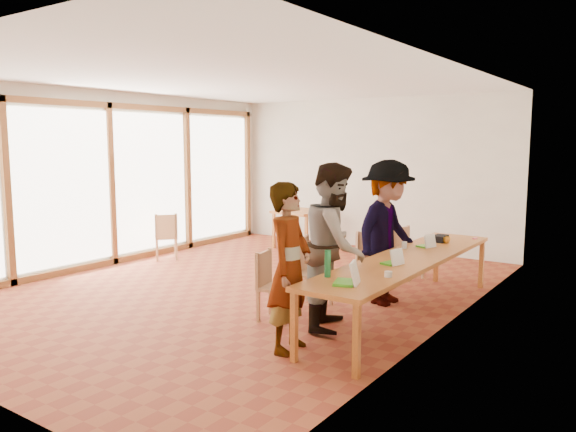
# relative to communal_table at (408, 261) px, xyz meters

# --- Properties ---
(ground) EXTENTS (8.00, 8.00, 0.00)m
(ground) POSITION_rel_communal_table_xyz_m (-2.50, -0.06, -0.70)
(ground) COLOR brown
(ground) RESTS_ON ground
(wall_back) EXTENTS (6.00, 0.10, 3.00)m
(wall_back) POSITION_rel_communal_table_xyz_m (-2.50, 3.94, 0.80)
(wall_back) COLOR beige
(wall_back) RESTS_ON ground
(wall_right) EXTENTS (0.10, 8.00, 3.00)m
(wall_right) POSITION_rel_communal_table_xyz_m (0.50, -0.06, 0.80)
(wall_right) COLOR beige
(wall_right) RESTS_ON ground
(window_wall) EXTENTS (0.10, 8.00, 3.00)m
(window_wall) POSITION_rel_communal_table_xyz_m (-5.46, -0.06, 0.80)
(window_wall) COLOR white
(window_wall) RESTS_ON ground
(ceiling) EXTENTS (6.00, 8.00, 0.04)m
(ceiling) POSITION_rel_communal_table_xyz_m (-2.50, -0.06, 2.32)
(ceiling) COLOR white
(ceiling) RESTS_ON wall_back
(communal_table) EXTENTS (0.80, 4.00, 0.75)m
(communal_table) POSITION_rel_communal_table_xyz_m (0.00, 0.00, 0.00)
(communal_table) COLOR #C96E2C
(communal_table) RESTS_ON ground
(side_table) EXTENTS (0.90, 0.90, 0.75)m
(side_table) POSITION_rel_communal_table_xyz_m (-3.63, 3.14, -0.03)
(side_table) COLOR #C96E2C
(side_table) RESTS_ON ground
(chair_near) EXTENTS (0.45, 0.45, 0.44)m
(chair_near) POSITION_rel_communal_table_xyz_m (-1.33, -1.00, -0.19)
(chair_near) COLOR tan
(chair_near) RESTS_ON ground
(chair_mid) EXTENTS (0.46, 0.46, 0.48)m
(chair_mid) POSITION_rel_communal_table_xyz_m (-1.28, -0.28, -0.15)
(chair_mid) COLOR tan
(chair_mid) RESTS_ON ground
(chair_far) EXTENTS (0.46, 0.46, 0.45)m
(chair_far) POSITION_rel_communal_table_xyz_m (-0.99, 0.97, -0.18)
(chair_far) COLOR tan
(chair_far) RESTS_ON ground
(chair_empty) EXTENTS (0.47, 0.47, 0.43)m
(chair_empty) POSITION_rel_communal_table_xyz_m (-0.85, 1.92, -0.21)
(chair_empty) COLOR tan
(chair_empty) RESTS_ON ground
(chair_spare) EXTENTS (0.56, 0.56, 0.45)m
(chair_spare) POSITION_rel_communal_table_xyz_m (-4.93, 0.69, -0.18)
(chair_spare) COLOR tan
(chair_spare) RESTS_ON ground
(person_near) EXTENTS (0.53, 0.70, 1.73)m
(person_near) POSITION_rel_communal_table_xyz_m (-0.56, -1.70, 0.16)
(person_near) COLOR gray
(person_near) RESTS_ON ground
(person_mid) EXTENTS (1.00, 1.12, 1.90)m
(person_mid) POSITION_rel_communal_table_xyz_m (-0.55, -0.80, 0.25)
(person_mid) COLOR gray
(person_mid) RESTS_ON ground
(person_far) EXTENTS (0.80, 1.28, 1.90)m
(person_far) POSITION_rel_communal_table_xyz_m (-0.47, 0.42, 0.25)
(person_far) COLOR gray
(person_far) RESTS_ON ground
(laptop_near) EXTENTS (0.31, 0.32, 0.23)m
(laptop_near) POSITION_rel_communal_table_xyz_m (0.05, -1.55, 0.11)
(laptop_near) COLOR green
(laptop_near) RESTS_ON communal_table
(laptop_mid) EXTENTS (0.23, 0.25, 0.19)m
(laptop_mid) POSITION_rel_communal_table_xyz_m (0.04, -0.48, 0.10)
(laptop_mid) COLOR green
(laptop_mid) RESTS_ON communal_table
(laptop_far) EXTENTS (0.24, 0.25, 0.18)m
(laptop_far) POSITION_rel_communal_table_xyz_m (-0.04, 0.75, 0.10)
(laptop_far) COLOR green
(laptop_far) RESTS_ON communal_table
(yellow_mug) EXTENTS (0.13, 0.13, 0.09)m
(yellow_mug) POSITION_rel_communal_table_xyz_m (0.05, 1.21, 0.09)
(yellow_mug) COLOR orange
(yellow_mug) RESTS_ON communal_table
(green_bottle) EXTENTS (0.07, 0.07, 0.28)m
(green_bottle) POSITION_rel_communal_table_xyz_m (-0.28, -1.42, 0.19)
(green_bottle) COLOR #1F743C
(green_bottle) RESTS_ON communal_table
(clear_glass) EXTENTS (0.07, 0.07, 0.09)m
(clear_glass) POSITION_rel_communal_table_xyz_m (-0.26, 0.50, 0.09)
(clear_glass) COLOR silver
(clear_glass) RESTS_ON communal_table
(condiment_cup) EXTENTS (0.08, 0.08, 0.06)m
(condiment_cup) POSITION_rel_communal_table_xyz_m (0.23, -1.06, 0.08)
(condiment_cup) COLOR white
(condiment_cup) RESTS_ON communal_table
(pink_phone) EXTENTS (0.05, 0.10, 0.01)m
(pink_phone) POSITION_rel_communal_table_xyz_m (0.28, 1.77, 0.05)
(pink_phone) COLOR #D84D63
(pink_phone) RESTS_ON communal_table
(black_pouch) EXTENTS (0.16, 0.26, 0.09)m
(black_pouch) POSITION_rel_communal_table_xyz_m (-0.05, 1.25, 0.09)
(black_pouch) COLOR black
(black_pouch) RESTS_ON communal_table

